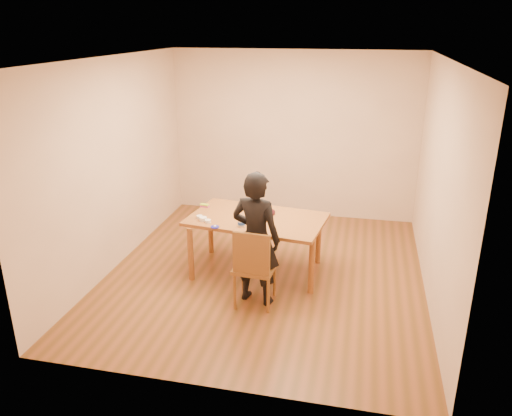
% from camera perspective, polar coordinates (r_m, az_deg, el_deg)
% --- Properties ---
extents(room_shell, '(4.00, 4.50, 2.70)m').
position_cam_1_polar(room_shell, '(6.40, 1.76, 4.77)').
color(room_shell, brown).
rests_on(room_shell, ground).
extents(dining_table, '(1.80, 1.21, 0.04)m').
position_cam_1_polar(dining_table, '(6.34, 0.10, -1.29)').
color(dining_table, brown).
rests_on(dining_table, floor).
extents(dining_chair, '(0.48, 0.48, 0.04)m').
position_cam_1_polar(dining_chair, '(5.74, -0.11, -6.80)').
color(dining_chair, brown).
rests_on(dining_chair, floor).
extents(cake_plate, '(0.32, 0.32, 0.02)m').
position_cam_1_polar(cake_plate, '(6.47, 0.80, -0.52)').
color(cake_plate, '#C10C35').
rests_on(cake_plate, dining_table).
extents(cake, '(0.22, 0.22, 0.07)m').
position_cam_1_polar(cake, '(6.45, 0.81, -0.13)').
color(cake, white).
rests_on(cake, cake_plate).
extents(frosting_dome, '(0.21, 0.21, 0.03)m').
position_cam_1_polar(frosting_dome, '(6.44, 0.81, 0.27)').
color(frosting_dome, white).
rests_on(frosting_dome, cake).
extents(frosting_tub, '(0.09, 0.09, 0.08)m').
position_cam_1_polar(frosting_tub, '(6.06, -1.67, -1.73)').
color(frosting_tub, white).
rests_on(frosting_tub, dining_table).
extents(frosting_lid, '(0.10, 0.10, 0.01)m').
position_cam_1_polar(frosting_lid, '(6.06, -4.72, -2.16)').
color(frosting_lid, '#181695').
rests_on(frosting_lid, dining_table).
extents(frosting_dollop, '(0.04, 0.04, 0.02)m').
position_cam_1_polar(frosting_dollop, '(6.05, -4.72, -2.05)').
color(frosting_dollop, white).
rests_on(frosting_dollop, frosting_lid).
extents(ramekin_green, '(0.09, 0.09, 0.04)m').
position_cam_1_polar(ramekin_green, '(6.27, -6.06, -1.24)').
color(ramekin_green, white).
rests_on(ramekin_green, dining_table).
extents(ramekin_yellow, '(0.08, 0.08, 0.04)m').
position_cam_1_polar(ramekin_yellow, '(6.35, -6.47, -1.01)').
color(ramekin_yellow, white).
rests_on(ramekin_yellow, dining_table).
extents(ramekin_multi, '(0.07, 0.07, 0.04)m').
position_cam_1_polar(ramekin_multi, '(6.20, -5.51, -1.50)').
color(ramekin_multi, white).
rests_on(ramekin_multi, dining_table).
extents(candy_box_pink, '(0.12, 0.07, 0.02)m').
position_cam_1_polar(candy_box_pink, '(6.74, -5.88, 0.21)').
color(candy_box_pink, '#E4357A').
rests_on(candy_box_pink, dining_table).
extents(candy_box_green, '(0.13, 0.08, 0.02)m').
position_cam_1_polar(candy_box_green, '(6.74, -5.91, 0.37)').
color(candy_box_green, green).
rests_on(candy_box_green, candy_box_pink).
extents(spatula, '(0.14, 0.12, 0.01)m').
position_cam_1_polar(spatula, '(5.87, -1.83, -2.88)').
color(spatula, black).
rests_on(spatula, dining_table).
extents(person, '(0.64, 0.49, 1.58)m').
position_cam_1_polar(person, '(5.63, -0.01, -3.52)').
color(person, black).
rests_on(person, floor).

